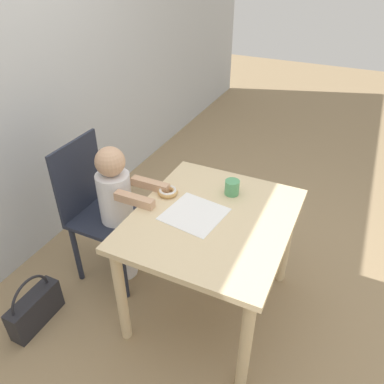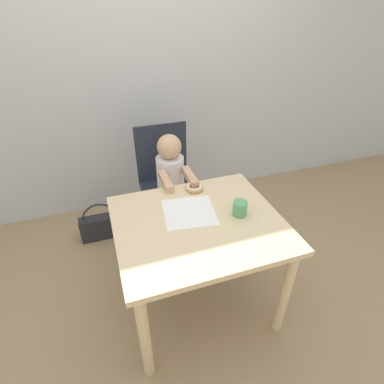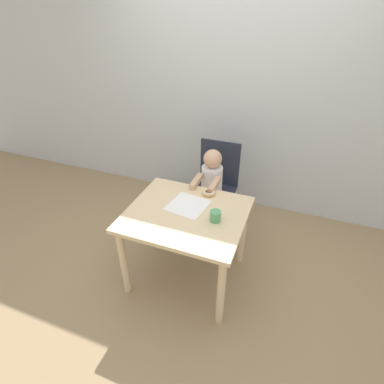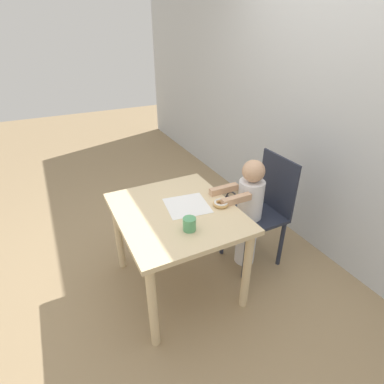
# 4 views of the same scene
# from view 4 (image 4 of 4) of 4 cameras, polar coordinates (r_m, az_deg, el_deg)

# --- Properties ---
(ground_plane) EXTENTS (12.00, 12.00, 0.00)m
(ground_plane) POSITION_cam_4_polar(r_m,az_deg,el_deg) (2.57, -2.60, -16.94)
(ground_plane) COLOR #997F5B
(wall_back) EXTENTS (8.00, 0.05, 2.50)m
(wall_back) POSITION_cam_4_polar(r_m,az_deg,el_deg) (2.71, 25.17, 13.74)
(wall_back) COLOR silver
(wall_back) RESTS_ON ground_plane
(dining_table) EXTENTS (0.94, 0.82, 0.71)m
(dining_table) POSITION_cam_4_polar(r_m,az_deg,el_deg) (2.18, -2.95, -5.99)
(dining_table) COLOR beige
(dining_table) RESTS_ON ground_plane
(chair) EXTENTS (0.41, 0.43, 0.95)m
(chair) POSITION_cam_4_polar(r_m,az_deg,el_deg) (2.58, 13.04, -3.39)
(chair) COLOR #232838
(chair) RESTS_ON ground_plane
(child_figure) EXTENTS (0.22, 0.43, 0.97)m
(child_figure) POSITION_cam_4_polar(r_m,az_deg,el_deg) (2.50, 10.68, -3.84)
(child_figure) COLOR white
(child_figure) RESTS_ON ground_plane
(donut) EXTENTS (0.12, 0.12, 0.03)m
(donut) POSITION_cam_4_polar(r_m,az_deg,el_deg) (2.17, 5.53, -2.17)
(donut) COLOR tan
(donut) RESTS_ON dining_table
(napkin) EXTENTS (0.34, 0.34, 0.00)m
(napkin) POSITION_cam_4_polar(r_m,az_deg,el_deg) (2.17, -0.94, -2.58)
(napkin) COLOR white
(napkin) RESTS_ON dining_table
(handbag) EXTENTS (0.35, 0.10, 0.35)m
(handbag) POSITION_cam_4_polar(r_m,az_deg,el_deg) (3.22, 7.72, -3.65)
(handbag) COLOR #232328
(handbag) RESTS_ON ground_plane
(cup) EXTENTS (0.08, 0.08, 0.09)m
(cup) POSITION_cam_4_polar(r_m,az_deg,el_deg) (1.90, -0.49, -6.13)
(cup) COLOR #519E66
(cup) RESTS_ON dining_table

